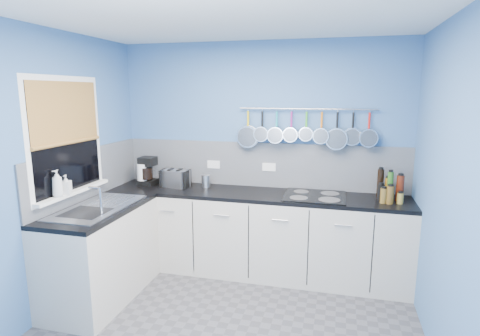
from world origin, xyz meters
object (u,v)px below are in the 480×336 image
at_px(soap_bottle_a, 57,183).
at_px(soap_bottle_b, 66,184).
at_px(toaster, 175,178).
at_px(hob, 315,196).
at_px(canister, 206,181).
at_px(coffee_maker, 147,171).
at_px(paper_towel, 142,175).

relative_size(soap_bottle_a, soap_bottle_b, 1.39).
distance_m(toaster, hob, 1.56).
relative_size(soap_bottle_b, toaster, 0.57).
xyz_separation_m(soap_bottle_b, canister, (0.94, 1.12, -0.17)).
bearing_deg(canister, soap_bottle_b, -130.09).
relative_size(soap_bottle_b, coffee_maker, 0.53).
relative_size(soap_bottle_b, paper_towel, 0.69).
distance_m(soap_bottle_b, coffee_maker, 1.09).
bearing_deg(soap_bottle_a, coffee_maker, 77.91).
xyz_separation_m(paper_towel, canister, (0.74, 0.10, -0.05)).
height_order(soap_bottle_a, coffee_maker, soap_bottle_a).
bearing_deg(toaster, paper_towel, -161.27).
distance_m(soap_bottle_b, hob, 2.39).
distance_m(canister, hob, 1.22).
bearing_deg(hob, toaster, 178.39).
distance_m(coffee_maker, hob, 1.92).
bearing_deg(soap_bottle_a, soap_bottle_b, 90.00).
distance_m(coffee_maker, toaster, 0.36).
xyz_separation_m(coffee_maker, canister, (0.69, 0.06, -0.09)).
bearing_deg(paper_towel, soap_bottle_b, -101.46).
distance_m(paper_towel, canister, 0.74).
bearing_deg(paper_towel, canister, 7.68).
distance_m(soap_bottle_a, soap_bottle_b, 0.11).
height_order(paper_towel, coffee_maker, coffee_maker).
xyz_separation_m(coffee_maker, toaster, (0.35, -0.01, -0.06)).
distance_m(paper_towel, coffee_maker, 0.07).
relative_size(paper_towel, coffee_maker, 0.77).
height_order(paper_towel, toaster, paper_towel).
distance_m(soap_bottle_b, paper_towel, 1.05).
xyz_separation_m(toaster, hob, (1.56, -0.04, -0.09)).
bearing_deg(hob, soap_bottle_a, -152.68).
relative_size(soap_bottle_a, hob, 0.39).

